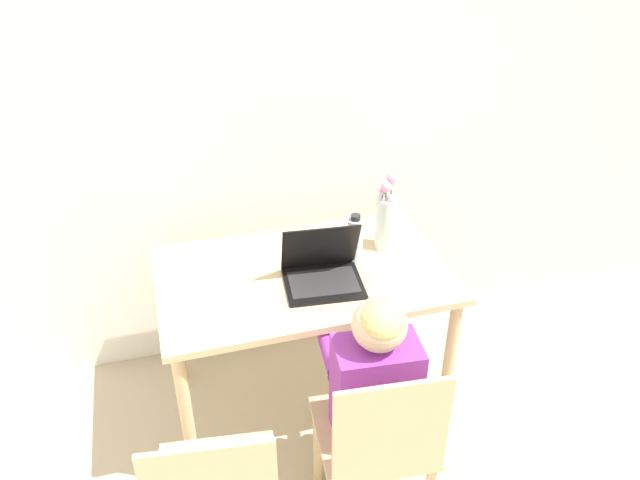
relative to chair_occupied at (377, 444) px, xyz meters
The scene contains 7 objects.
wall_back 1.48m from the chair_occupied, 80.62° to the left, with size 6.40×0.05×2.50m.
dining_table 0.72m from the chair_occupied, 96.87° to the left, with size 1.20×0.73×0.75m.
chair_occupied is the anchor object (origin of this frame).
person_seated 0.23m from the chair_occupied, 84.76° to the left, with size 0.33×0.44×1.05m.
laptop 0.71m from the chair_occupied, 92.36° to the left, with size 0.33×0.29×0.25m.
flower_vase 0.94m from the chair_occupied, 68.55° to the left, with size 0.09×0.09×0.35m.
water_bottle 0.83m from the chair_occupied, 78.40° to the left, with size 0.07×0.07×0.22m.
Camera 1 is at (-0.80, -0.36, 2.23)m, focal length 35.00 mm.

